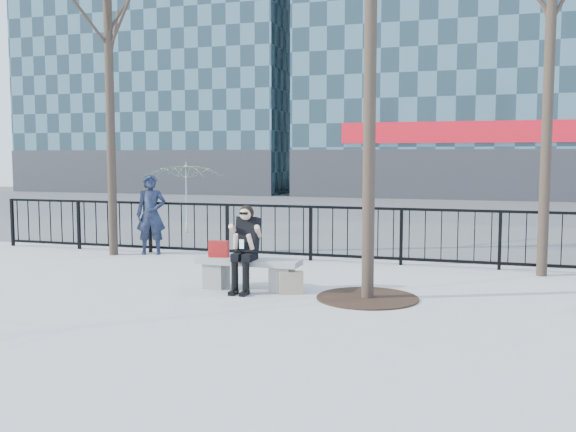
# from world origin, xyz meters

# --- Properties ---
(ground) EXTENTS (120.00, 120.00, 0.00)m
(ground) POSITION_xyz_m (0.00, 0.00, 0.00)
(ground) COLOR #9FA09A
(ground) RESTS_ON ground
(street_surface) EXTENTS (60.00, 23.00, 0.01)m
(street_surface) POSITION_xyz_m (0.00, 15.00, 0.00)
(street_surface) COLOR #474747
(street_surface) RESTS_ON ground
(railing) EXTENTS (14.00, 0.06, 1.10)m
(railing) POSITION_xyz_m (0.00, 3.00, 0.55)
(railing) COLOR black
(railing) RESTS_ON ground
(building_left) EXTENTS (16.20, 10.20, 22.60)m
(building_left) POSITION_xyz_m (-15.00, 27.00, 11.30)
(building_left) COLOR slate
(building_left) RESTS_ON ground
(tree_left) EXTENTS (2.80, 2.80, 6.50)m
(tree_left) POSITION_xyz_m (-4.00, 2.50, 4.86)
(tree_left) COLOR black
(tree_left) RESTS_ON ground
(tree_grate) EXTENTS (1.50, 1.50, 0.02)m
(tree_grate) POSITION_xyz_m (1.90, -0.10, 0.01)
(tree_grate) COLOR black
(tree_grate) RESTS_ON ground
(bench_main) EXTENTS (1.65, 0.46, 0.49)m
(bench_main) POSITION_xyz_m (0.00, 0.00, 0.30)
(bench_main) COLOR slate
(bench_main) RESTS_ON ground
(seated_woman) EXTENTS (0.50, 0.64, 1.34)m
(seated_woman) POSITION_xyz_m (0.00, -0.16, 0.67)
(seated_woman) COLOR black
(seated_woman) RESTS_ON ground
(handbag) EXTENTS (0.33, 0.18, 0.26)m
(handbag) POSITION_xyz_m (-0.51, 0.02, 0.62)
(handbag) COLOR maroon
(handbag) RESTS_ON bench_main
(shopping_bag) EXTENTS (0.39, 0.26, 0.34)m
(shopping_bag) POSITION_xyz_m (0.73, -0.12, 0.17)
(shopping_bag) COLOR #C1AD88
(shopping_bag) RESTS_ON ground
(standing_man) EXTENTS (0.73, 0.61, 1.70)m
(standing_man) POSITION_xyz_m (-3.26, 2.80, 0.85)
(standing_man) COLOR black
(standing_man) RESTS_ON ground
(vendor_umbrella) EXTENTS (2.59, 2.62, 1.94)m
(vendor_umbrella) POSITION_xyz_m (-4.20, 6.35, 0.97)
(vendor_umbrella) COLOR #D3E633
(vendor_umbrella) RESTS_ON ground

